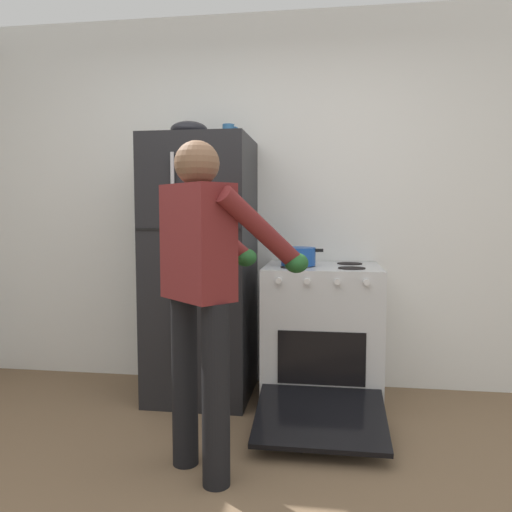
# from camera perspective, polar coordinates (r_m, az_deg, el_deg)

# --- Properties ---
(kitchen_wall_back) EXTENTS (6.00, 0.10, 2.70)m
(kitchen_wall_back) POSITION_cam_1_polar(r_m,az_deg,el_deg) (3.70, 0.46, 6.24)
(kitchen_wall_back) COLOR white
(kitchen_wall_back) RESTS_ON ground
(refrigerator) EXTENTS (0.68, 0.72, 1.77)m
(refrigerator) POSITION_cam_1_polar(r_m,az_deg,el_deg) (3.42, -6.26, -1.48)
(refrigerator) COLOR black
(refrigerator) RESTS_ON ground
(stove_range) EXTENTS (0.76, 1.22, 0.92)m
(stove_range) POSITION_cam_1_polar(r_m,az_deg,el_deg) (3.37, 7.61, -9.09)
(stove_range) COLOR silver
(stove_range) RESTS_ON ground
(person_cook) EXTENTS (0.71, 0.75, 1.60)m
(person_cook) POSITION_cam_1_polar(r_m,az_deg,el_deg) (2.36, -5.84, -2.43)
(person_cook) COLOR black
(person_cook) RESTS_ON ground
(red_pot) EXTENTS (0.33, 0.23, 0.12)m
(red_pot) POSITION_cam_1_polar(r_m,az_deg,el_deg) (3.25, 4.89, -0.04)
(red_pot) COLOR #19479E
(red_pot) RESTS_ON stove_range
(coffee_mug) EXTENTS (0.11, 0.08, 0.10)m
(coffee_mug) POSITION_cam_1_polar(r_m,az_deg,el_deg) (3.45, -3.16, 14.16)
(coffee_mug) COLOR #2D6093
(coffee_mug) RESTS_ON refrigerator
(mixing_bowl) EXTENTS (0.25, 0.25, 0.11)m
(mixing_bowl) POSITION_cam_1_polar(r_m,az_deg,el_deg) (3.46, -7.73, 14.22)
(mixing_bowl) COLOR black
(mixing_bowl) RESTS_ON refrigerator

